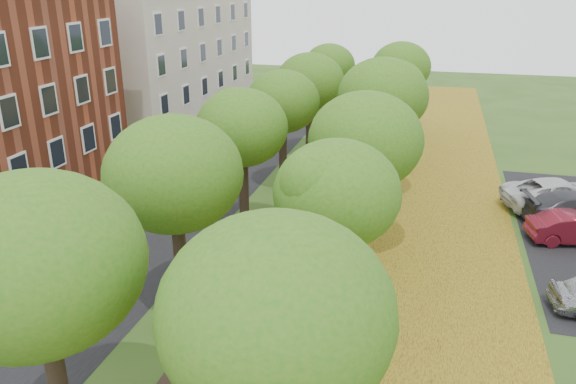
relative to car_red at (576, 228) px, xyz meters
The scene contains 8 objects.
street_asphalt 18.51m from the car_red, behind, with size 8.00×70.00×0.01m, color black.
footpath 11.02m from the car_red, behind, with size 3.20×70.00×0.01m, color black.
leaf_verge 6.03m from the car_red, behind, with size 7.50×70.00×0.01m, color #A7911E.
tree_row_west 13.78m from the car_red, behind, with size 3.88×33.88×6.26m.
tree_row_east 9.28m from the car_red, behind, with size 3.88×33.88×6.26m.
building_cream 33.55m from the car_red, 147.41° to the left, with size 10.30×20.30×10.40m.
car_red is the anchor object (origin of this frame).
car_white 3.56m from the car_red, 90.00° to the left, with size 2.41×5.23×1.45m, color silver.
Camera 1 is at (4.93, -8.03, 10.18)m, focal length 35.00 mm.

